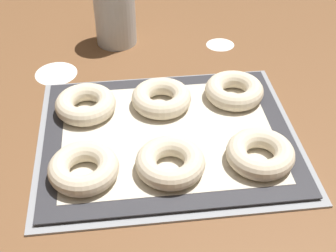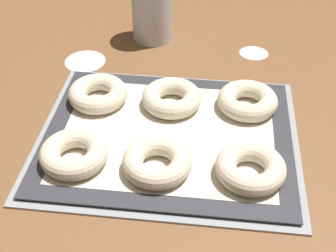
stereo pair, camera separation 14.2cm
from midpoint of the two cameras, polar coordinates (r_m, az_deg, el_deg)
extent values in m
plane|color=brown|center=(0.82, -4.23, -1.45)|extent=(2.80, 2.80, 0.00)
cube|color=#93969B|center=(0.81, -5.03, -1.68)|extent=(0.45, 0.37, 0.01)
cube|color=#333338|center=(0.80, -5.05, -1.40)|extent=(0.42, 0.34, 0.00)
cube|color=beige|center=(0.80, -5.05, -1.38)|extent=(0.36, 0.28, 0.00)
torus|color=beige|center=(0.74, -15.75, -5.42)|extent=(0.11, 0.11, 0.03)
torus|color=beige|center=(0.73, -5.33, -4.91)|extent=(0.11, 0.11, 0.03)
torus|color=beige|center=(0.74, 5.90, -3.80)|extent=(0.11, 0.11, 0.03)
torus|color=beige|center=(0.86, -14.71, 2.25)|extent=(0.11, 0.11, 0.03)
torus|color=beige|center=(0.85, -5.57, 3.08)|extent=(0.11, 0.11, 0.03)
torus|color=beige|center=(0.87, 3.51, 4.03)|extent=(0.11, 0.11, 0.03)
cylinder|color=silver|center=(1.06, -10.44, 13.34)|extent=(0.09, 0.09, 0.15)
ellipsoid|color=white|center=(1.01, -17.49, 5.93)|extent=(0.09, 0.09, 0.00)
ellipsoid|color=white|center=(1.07, 2.59, 9.71)|extent=(0.06, 0.06, 0.00)
camera|label=1|loc=(0.07, -95.16, -4.29)|focal=50.00mm
camera|label=2|loc=(0.07, 84.84, 4.29)|focal=50.00mm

